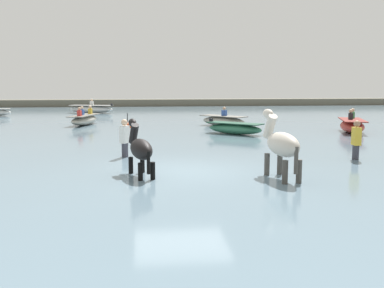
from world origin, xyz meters
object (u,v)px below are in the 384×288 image
Objects in this scene: boat_distant_west at (235,128)px; channel_buoy at (128,126)px; boat_near_port at (223,121)px; boat_far_offshore at (84,120)px; horse_trailing_black at (140,151)px; boat_mid_channel at (352,126)px; person_wading_mid at (356,145)px; person_onlooker_right at (125,143)px; boat_distant_east at (91,109)px; horse_lead_pinto at (281,146)px.

boat_distant_west is 3.09× the size of channel_buoy.
boat_near_port is at bearing 87.32° from boat_distant_west.
boat_far_offshore is at bearing 143.84° from boat_distant_west.
boat_far_offshore is 1.21× the size of boat_near_port.
channel_buoy is at bearing -166.42° from boat_near_port.
horse_trailing_black reaches higher than boat_distant_west.
boat_far_offshore is 1.08× the size of boat_mid_channel.
channel_buoy is at bearing 126.86° from person_wading_mid.
boat_mid_channel reaches higher than boat_far_offshore.
boat_far_offshore reaches higher than channel_buoy.
boat_near_port is 1.03× the size of boat_distant_west.
channel_buoy is (-0.15, 8.24, -0.24)m from person_onlooker_right.
horse_trailing_black is 13.17m from boat_near_port.
person_wading_mid is (2.06, -10.74, 0.14)m from boat_near_port.
boat_distant_east is at bearing 118.11° from boat_distant_west.
person_wading_mid is at bearing -10.34° from person_onlooker_right.
channel_buoy is (-5.08, -1.23, -0.10)m from boat_near_port.
person_wading_mid reaches higher than boat_near_port.
boat_far_offshore is 3.77m from channel_buoy.
person_onlooker_right is 7.10m from person_wading_mid.
horse_trailing_black is 14.37m from boat_far_offshore.
boat_near_port is 1.63× the size of person_onlooker_right.
boat_distant_east reaches higher than channel_buoy.
horse_lead_pinto is 0.70× the size of boat_mid_channel.
boat_near_port is 3.18× the size of channel_buoy.
boat_near_port is 10.67m from person_onlooker_right.
boat_mid_channel is 7.84m from person_wading_mid.
boat_near_port is (4.43, 12.39, -0.35)m from horse_trailing_black.
channel_buoy is (-0.64, 11.17, -0.45)m from horse_trailing_black.
horse_trailing_black is 6.70m from person_wading_mid.
horse_lead_pinto reaches higher than boat_mid_channel.
horse_lead_pinto is 1.28× the size of person_onlooker_right.
person_onlooker_right reaches higher than channel_buoy.
boat_distant_west is 5.51m from channel_buoy.
person_onlooker_right is 1.96× the size of channel_buoy.
horse_lead_pinto is at bearing -71.16° from channel_buoy.
boat_mid_channel is (9.90, 8.72, -0.32)m from horse_trailing_black.
boat_mid_channel is (6.50, 9.38, -0.48)m from horse_lead_pinto.
boat_distant_east is at bearing 114.97° from person_wading_mid.
horse_trailing_black is 9.65m from boat_distant_west.
boat_far_offshore is 11.41m from person_onlooker_right.
horse_lead_pinto reaches higher than channel_buoy.
horse_lead_pinto is at bearing -66.16° from boat_far_offshore.
boat_far_offshore reaches higher than boat_distant_west.
horse_lead_pinto reaches higher than horse_trailing_black.
horse_lead_pinto reaches higher than boat_far_offshore.
boat_mid_channel is 3.56× the size of channel_buoy.
horse_lead_pinto is at bearing -143.20° from person_wading_mid.
horse_trailing_black reaches higher than boat_distant_east.
boat_distant_west is (0.86, 9.32, -0.53)m from horse_lead_pinto.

